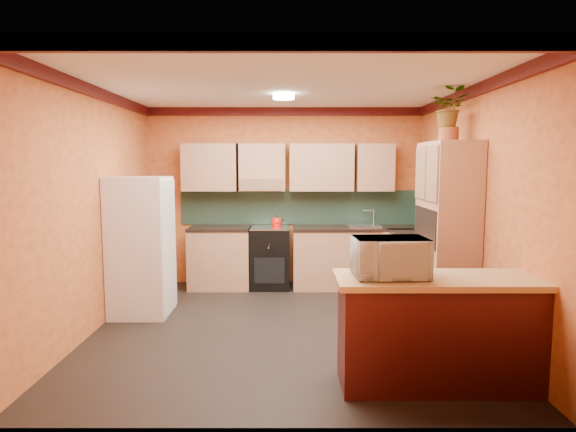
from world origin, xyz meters
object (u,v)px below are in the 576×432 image
object	(u,v)px
fridge	(141,246)
base_cabinets_back	(312,258)
microwave	(390,257)
breakfast_bar	(449,334)
pantry	(446,235)
stove	(270,257)

from	to	relation	value
fridge	base_cabinets_back	bearing A→B (deg)	31.13
base_cabinets_back	microwave	size ratio (longest dim) A/B	6.20
breakfast_bar	base_cabinets_back	bearing A→B (deg)	106.98
fridge	breakfast_bar	size ratio (longest dim) A/B	0.94
fridge	pantry	bearing A→B (deg)	-6.47
breakfast_bar	microwave	bearing A→B (deg)	180.00
pantry	breakfast_bar	distance (m)	1.70
stove	microwave	xyz separation A→B (m)	(1.10, -3.24, 0.64)
stove	microwave	bearing A→B (deg)	-71.15
fridge	microwave	size ratio (longest dim) A/B	2.89
microwave	base_cabinets_back	bearing A→B (deg)	95.00
base_cabinets_back	stove	bearing A→B (deg)	-180.00
pantry	breakfast_bar	xyz separation A→B (m)	(-0.45, -1.52, -0.61)
stove	fridge	xyz separation A→B (m)	(-1.53, -1.30, 0.39)
stove	breakfast_bar	xyz separation A→B (m)	(1.61, -3.24, -0.02)
base_cabinets_back	microwave	xyz separation A→B (m)	(0.48, -3.24, 0.65)
fridge	microwave	bearing A→B (deg)	-36.26
fridge	breakfast_bar	world-z (taller)	fridge
fridge	pantry	xyz separation A→B (m)	(3.60, -0.41, 0.20)
base_cabinets_back	stove	distance (m)	0.63
base_cabinets_back	fridge	distance (m)	2.55
base_cabinets_back	breakfast_bar	distance (m)	3.38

